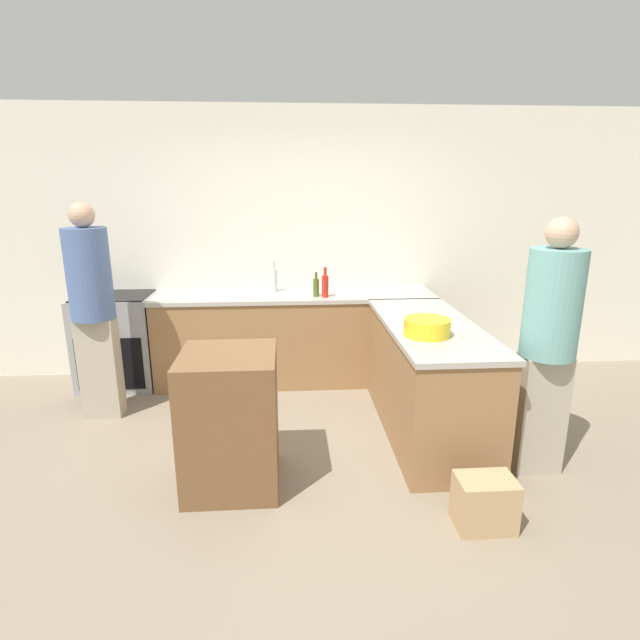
# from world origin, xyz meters

# --- Properties ---
(ground_plane) EXTENTS (14.00, 14.00, 0.00)m
(ground_plane) POSITION_xyz_m (0.00, 0.00, 0.00)
(ground_plane) COLOR gray
(wall_back) EXTENTS (8.00, 0.06, 2.70)m
(wall_back) POSITION_xyz_m (0.00, 2.06, 1.35)
(wall_back) COLOR silver
(wall_back) RESTS_ON ground_plane
(counter_back) EXTENTS (2.76, 0.63, 0.91)m
(counter_back) POSITION_xyz_m (0.00, 1.73, 0.45)
(counter_back) COLOR olive
(counter_back) RESTS_ON ground_plane
(counter_peninsula) EXTENTS (0.69, 1.75, 0.91)m
(counter_peninsula) POSITION_xyz_m (1.03, 0.56, 0.45)
(counter_peninsula) COLOR olive
(counter_peninsula) RESTS_ON ground_plane
(range_oven) EXTENTS (0.73, 0.59, 0.92)m
(range_oven) POSITION_xyz_m (-1.75, 1.73, 0.46)
(range_oven) COLOR #99999E
(range_oven) RESTS_ON ground_plane
(island_table) EXTENTS (0.61, 0.62, 0.92)m
(island_table) POSITION_xyz_m (-0.46, -0.08, 0.46)
(island_table) COLOR brown
(island_table) RESTS_ON ground_plane
(mixing_bowl) EXTENTS (0.33, 0.33, 0.12)m
(mixing_bowl) POSITION_xyz_m (0.91, 0.26, 0.97)
(mixing_bowl) COLOR yellow
(mixing_bowl) RESTS_ON counter_peninsula
(hot_sauce_bottle) EXTENTS (0.07, 0.07, 0.29)m
(hot_sauce_bottle) POSITION_xyz_m (0.29, 1.56, 1.02)
(hot_sauce_bottle) COLOR red
(hot_sauce_bottle) RESTS_ON counter_back
(olive_oil_bottle) EXTENTS (0.06, 0.06, 0.24)m
(olive_oil_bottle) POSITION_xyz_m (0.21, 1.60, 1.00)
(olive_oil_bottle) COLOR #475B1E
(olive_oil_bottle) RESTS_ON counter_back
(vinegar_bottle_clear) EXTENTS (0.07, 0.07, 0.31)m
(vinegar_bottle_clear) POSITION_xyz_m (-0.20, 1.85, 1.03)
(vinegar_bottle_clear) COLOR silver
(vinegar_bottle_clear) RESTS_ON counter_back
(person_by_range) EXTENTS (0.35, 0.35, 1.82)m
(person_by_range) POSITION_xyz_m (-1.68, 1.03, 0.99)
(person_by_range) COLOR #ADA38E
(person_by_range) RESTS_ON ground_plane
(person_at_peninsula) EXTENTS (0.36, 0.36, 1.76)m
(person_at_peninsula) POSITION_xyz_m (1.65, -0.05, 0.95)
(person_at_peninsula) COLOR #ADA38E
(person_at_peninsula) RESTS_ON ground_plane
(paper_bag) EXTENTS (0.34, 0.24, 0.31)m
(paper_bag) POSITION_xyz_m (1.05, -0.64, 0.16)
(paper_bag) COLOR tan
(paper_bag) RESTS_ON ground_plane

